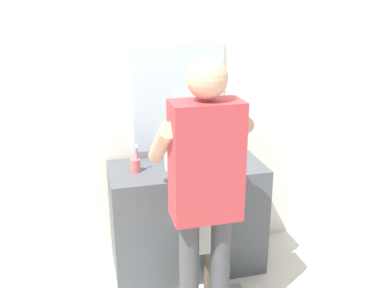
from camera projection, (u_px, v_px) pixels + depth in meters
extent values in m
plane|color=silver|center=(197.00, 288.00, 3.12)|extent=(14.00, 14.00, 0.00)
cube|color=silver|center=(177.00, 94.00, 3.25)|extent=(4.40, 0.08, 2.70)
cube|color=silver|center=(178.00, 98.00, 3.21)|extent=(0.72, 0.02, 0.82)
cube|color=#4C5156|center=(187.00, 218.00, 3.25)|extent=(1.16, 0.54, 0.87)
cylinder|color=silver|center=(188.00, 160.00, 3.08)|extent=(0.35, 0.35, 0.11)
cylinder|color=#B1B1AD|center=(188.00, 160.00, 3.07)|extent=(0.28, 0.28, 0.09)
cylinder|color=#B7BABF|center=(181.00, 146.00, 3.27)|extent=(0.03, 0.03, 0.18)
cylinder|color=#B7BABF|center=(182.00, 139.00, 3.19)|extent=(0.02, 0.12, 0.02)
cylinder|color=#B7BABF|center=(172.00, 155.00, 3.27)|extent=(0.04, 0.04, 0.05)
cylinder|color=#B7BABF|center=(189.00, 153.00, 3.31)|extent=(0.04, 0.04, 0.05)
cylinder|color=#D86666|center=(135.00, 165.00, 3.00)|extent=(0.07, 0.07, 0.09)
cylinder|color=#E5387F|center=(137.00, 158.00, 2.99)|extent=(0.01, 0.03, 0.17)
cube|color=white|center=(137.00, 146.00, 2.96)|extent=(0.01, 0.02, 0.02)
cylinder|color=#B27FC6|center=(225.00, 155.00, 3.15)|extent=(0.06, 0.06, 0.13)
cylinder|color=#2D2D2D|center=(225.00, 145.00, 3.13)|extent=(0.02, 0.02, 0.04)
cylinder|color=#6B5B4C|center=(194.00, 275.00, 2.94)|extent=(0.06, 0.06, 0.40)
cylinder|color=#6B5B4C|center=(208.00, 273.00, 2.96)|extent=(0.06, 0.06, 0.40)
cube|color=white|center=(202.00, 228.00, 2.83)|extent=(0.20, 0.11, 0.35)
sphere|color=#D8A884|center=(202.00, 196.00, 2.75)|extent=(0.11, 0.11, 0.11)
cylinder|color=#D8A884|center=(183.00, 220.00, 2.88)|extent=(0.05, 0.24, 0.19)
cylinder|color=#D8A884|center=(213.00, 216.00, 2.93)|extent=(0.05, 0.24, 0.19)
cylinder|color=#47474C|center=(189.00, 276.00, 2.60)|extent=(0.12, 0.12, 0.81)
cylinder|color=#47474C|center=(220.00, 271.00, 2.65)|extent=(0.12, 0.12, 0.81)
cube|color=#B7383D|center=(206.00, 161.00, 2.38)|extent=(0.41, 0.23, 0.71)
sphere|color=#D8A884|center=(207.00, 78.00, 2.22)|extent=(0.23, 0.23, 0.23)
cylinder|color=#D8A884|center=(161.00, 144.00, 2.47)|extent=(0.10, 0.49, 0.39)
cylinder|color=#D8A884|center=(232.00, 138.00, 2.58)|extent=(0.10, 0.49, 0.39)
cylinder|color=yellow|center=(222.00, 156.00, 2.81)|extent=(0.01, 0.14, 0.03)
cube|color=white|center=(218.00, 151.00, 2.88)|extent=(0.01, 0.02, 0.02)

